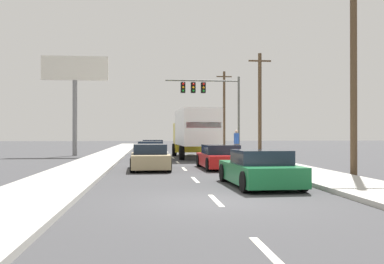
{
  "coord_description": "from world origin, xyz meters",
  "views": [
    {
      "loc": [
        -1.72,
        -10.81,
        1.73
      ],
      "look_at": [
        0.87,
        15.03,
        1.84
      ],
      "focal_mm": 40.04,
      "sensor_mm": 36.0,
      "label": 1
    }
  ],
  "objects_px": {
    "car_green": "(260,170)",
    "utility_pole_near": "(354,50)",
    "box_truck": "(195,131)",
    "car_silver": "(150,152)",
    "car_navy": "(152,148)",
    "utility_pole_mid": "(260,103)",
    "roadside_billboard": "(75,82)",
    "car_red": "(220,158)",
    "utility_pole_far": "(224,109)",
    "car_tan": "(150,158)",
    "pedestrian_near_corner": "(237,143)",
    "traffic_signal_mast": "(206,94)"
  },
  "relations": [
    {
      "from": "car_green",
      "to": "utility_pole_near",
      "type": "xyz_separation_m",
      "value": [
        4.84,
        3.21,
        4.68
      ]
    },
    {
      "from": "box_truck",
      "to": "utility_pole_near",
      "type": "bearing_deg",
      "value": -68.87
    },
    {
      "from": "car_silver",
      "to": "car_green",
      "type": "distance_m",
      "value": 14.68
    },
    {
      "from": "car_silver",
      "to": "utility_pole_near",
      "type": "height_order",
      "value": "utility_pole_near"
    },
    {
      "from": "car_silver",
      "to": "car_navy",
      "type": "bearing_deg",
      "value": 88.35
    },
    {
      "from": "utility_pole_mid",
      "to": "roadside_billboard",
      "type": "xyz_separation_m",
      "value": [
        -14.56,
        1.51,
        1.64
      ]
    },
    {
      "from": "car_red",
      "to": "utility_pole_far",
      "type": "xyz_separation_m",
      "value": [
        5.15,
        28.02,
        4.08
      ]
    },
    {
      "from": "car_navy",
      "to": "utility_pole_far",
      "type": "xyz_separation_m",
      "value": [
        8.42,
        14.07,
        4.07
      ]
    },
    {
      "from": "car_tan",
      "to": "utility_pole_near",
      "type": "bearing_deg",
      "value": -23.61
    },
    {
      "from": "car_navy",
      "to": "utility_pole_mid",
      "type": "height_order",
      "value": "utility_pole_mid"
    },
    {
      "from": "car_red",
      "to": "pedestrian_near_corner",
      "type": "xyz_separation_m",
      "value": [
        2.76,
        9.4,
        0.53
      ]
    },
    {
      "from": "utility_pole_mid",
      "to": "roadside_billboard",
      "type": "relative_size",
      "value": 1.03
    },
    {
      "from": "car_green",
      "to": "box_truck",
      "type": "bearing_deg",
      "value": 91.27
    },
    {
      "from": "utility_pole_near",
      "to": "utility_pole_mid",
      "type": "bearing_deg",
      "value": 89.11
    },
    {
      "from": "car_navy",
      "to": "box_truck",
      "type": "relative_size",
      "value": 0.48
    },
    {
      "from": "roadside_billboard",
      "to": "utility_pole_mid",
      "type": "bearing_deg",
      "value": -5.94
    },
    {
      "from": "car_navy",
      "to": "utility_pole_near",
      "type": "distance_m",
      "value": 20.26
    },
    {
      "from": "traffic_signal_mast",
      "to": "car_red",
      "type": "bearing_deg",
      "value": -95.23
    },
    {
      "from": "car_navy",
      "to": "car_green",
      "type": "relative_size",
      "value": 0.98
    },
    {
      "from": "car_silver",
      "to": "box_truck",
      "type": "relative_size",
      "value": 0.5
    },
    {
      "from": "car_silver",
      "to": "car_tan",
      "type": "height_order",
      "value": "car_silver"
    },
    {
      "from": "car_navy",
      "to": "car_red",
      "type": "distance_m",
      "value": 14.33
    },
    {
      "from": "car_green",
      "to": "pedestrian_near_corner",
      "type": "bearing_deg",
      "value": 80.9
    },
    {
      "from": "traffic_signal_mast",
      "to": "car_navy",
      "type": "bearing_deg",
      "value": -142.38
    },
    {
      "from": "car_navy",
      "to": "utility_pole_near",
      "type": "bearing_deg",
      "value": -65.41
    },
    {
      "from": "car_tan",
      "to": "car_green",
      "type": "relative_size",
      "value": 0.98
    },
    {
      "from": "car_navy",
      "to": "utility_pole_near",
      "type": "height_order",
      "value": "utility_pole_near"
    },
    {
      "from": "car_red",
      "to": "utility_pole_mid",
      "type": "xyz_separation_m",
      "value": [
        5.19,
        12.1,
        3.63
      ]
    },
    {
      "from": "utility_pole_far",
      "to": "pedestrian_near_corner",
      "type": "bearing_deg",
      "value": -97.31
    },
    {
      "from": "utility_pole_near",
      "to": "utility_pole_far",
      "type": "distance_m",
      "value": 32.0
    },
    {
      "from": "utility_pole_far",
      "to": "utility_pole_near",
      "type": "bearing_deg",
      "value": -90.38
    },
    {
      "from": "traffic_signal_mast",
      "to": "roadside_billboard",
      "type": "xyz_separation_m",
      "value": [
        -10.99,
        -4.11,
        0.42
      ]
    },
    {
      "from": "car_green",
      "to": "traffic_signal_mast",
      "type": "relative_size",
      "value": 0.59
    },
    {
      "from": "car_silver",
      "to": "utility_pole_far",
      "type": "xyz_separation_m",
      "value": [
        8.62,
        20.97,
        4.07
      ]
    },
    {
      "from": "car_silver",
      "to": "traffic_signal_mast",
      "type": "xyz_separation_m",
      "value": [
        5.09,
        10.68,
        4.84
      ]
    },
    {
      "from": "car_navy",
      "to": "traffic_signal_mast",
      "type": "xyz_separation_m",
      "value": [
        4.89,
        3.77,
        4.85
      ]
    },
    {
      "from": "traffic_signal_mast",
      "to": "pedestrian_near_corner",
      "type": "height_order",
      "value": "traffic_signal_mast"
    },
    {
      "from": "car_silver",
      "to": "car_red",
      "type": "xyz_separation_m",
      "value": [
        3.47,
        -7.04,
        -0.01
      ]
    },
    {
      "from": "car_tan",
      "to": "car_red",
      "type": "relative_size",
      "value": 0.98
    },
    {
      "from": "car_silver",
      "to": "utility_pole_mid",
      "type": "distance_m",
      "value": 10.66
    },
    {
      "from": "car_navy",
      "to": "car_red",
      "type": "xyz_separation_m",
      "value": [
        3.27,
        -13.95,
        -0.01
      ]
    },
    {
      "from": "utility_pole_far",
      "to": "car_green",
      "type": "bearing_deg",
      "value": -98.16
    },
    {
      "from": "car_silver",
      "to": "car_tan",
      "type": "bearing_deg",
      "value": -90.15
    },
    {
      "from": "traffic_signal_mast",
      "to": "pedestrian_near_corner",
      "type": "bearing_deg",
      "value": -82.21
    },
    {
      "from": "car_navy",
      "to": "utility_pole_near",
      "type": "relative_size",
      "value": 0.4
    },
    {
      "from": "traffic_signal_mast",
      "to": "utility_pole_mid",
      "type": "xyz_separation_m",
      "value": [
        3.57,
        -5.62,
        -1.22
      ]
    },
    {
      "from": "car_green",
      "to": "utility_pole_far",
      "type": "distance_m",
      "value": 35.8
    },
    {
      "from": "roadside_billboard",
      "to": "car_red",
      "type": "bearing_deg",
      "value": -55.45
    },
    {
      "from": "car_green",
      "to": "car_tan",
      "type": "bearing_deg",
      "value": 117.5
    },
    {
      "from": "utility_pole_near",
      "to": "car_silver",
      "type": "bearing_deg",
      "value": 127.33
    }
  ]
}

